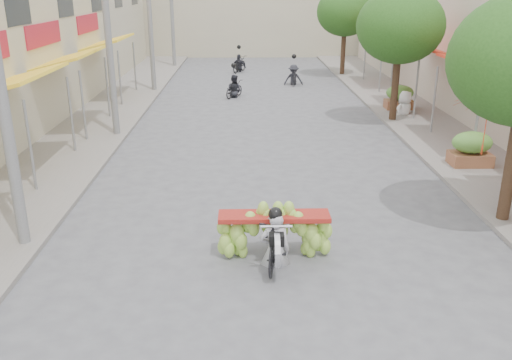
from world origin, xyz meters
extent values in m
plane|color=#5A5A5F|center=(0.00, 0.00, 0.00)|extent=(120.00, 120.00, 0.00)
cube|color=gray|center=(-7.00, 15.00, 0.06)|extent=(4.00, 60.00, 0.12)
cube|color=gray|center=(7.00, 15.00, 0.06)|extent=(4.00, 60.00, 0.12)
cylinder|color=slate|center=(-6.30, 4.80, 1.27)|extent=(0.08, 0.08, 2.55)
cube|color=yellow|center=(-7.12, 8.00, 2.75)|extent=(1.77, 4.00, 0.53)
cylinder|color=slate|center=(-6.30, 6.20, 1.27)|extent=(0.08, 0.08, 2.55)
cylinder|color=slate|center=(-6.30, 9.80, 1.27)|extent=(0.08, 0.08, 2.55)
cube|color=yellow|center=(-7.12, 13.00, 2.75)|extent=(1.77, 4.00, 0.53)
cylinder|color=slate|center=(-6.30, 11.20, 1.27)|extent=(0.08, 0.08, 2.55)
cylinder|color=slate|center=(-6.30, 14.80, 1.27)|extent=(0.08, 0.08, 2.55)
cube|color=#A9162D|center=(-8.00, 13.00, 3.60)|extent=(0.10, 3.50, 0.80)
cube|color=yellow|center=(-7.12, 19.00, 2.75)|extent=(1.77, 4.00, 0.53)
cylinder|color=slate|center=(-6.30, 17.20, 1.27)|extent=(0.08, 0.08, 2.55)
cylinder|color=slate|center=(-6.30, 20.80, 1.27)|extent=(0.08, 0.08, 2.55)
cube|color=#A9162D|center=(-8.00, 19.00, 3.60)|extent=(0.10, 3.50, 0.80)
cube|color=#1E2328|center=(-8.02, 11.00, 4.60)|extent=(0.08, 2.00, 1.10)
cube|color=#1E2328|center=(-8.02, 16.00, 4.60)|extent=(0.08, 2.00, 1.10)
cube|color=#1E2328|center=(-8.02, 21.00, 4.60)|extent=(0.08, 2.00, 1.10)
cylinder|color=slate|center=(6.30, 5.90, 1.27)|extent=(0.08, 0.08, 2.55)
cube|color=red|center=(7.12, 10.00, 2.75)|extent=(1.77, 4.20, 0.53)
cylinder|color=slate|center=(6.30, 8.10, 1.27)|extent=(0.08, 0.08, 2.55)
cylinder|color=slate|center=(6.30, 11.90, 1.27)|extent=(0.08, 0.08, 2.55)
cube|color=red|center=(7.12, 16.00, 2.75)|extent=(1.77, 4.20, 0.53)
cylinder|color=slate|center=(6.30, 14.10, 1.27)|extent=(0.08, 0.08, 2.55)
cylinder|color=slate|center=(6.30, 17.90, 1.27)|extent=(0.08, 0.08, 2.55)
cube|color=red|center=(7.12, 22.00, 2.75)|extent=(1.77, 4.20, 0.53)
cylinder|color=slate|center=(6.30, 20.10, 1.27)|extent=(0.08, 0.08, 2.55)
cylinder|color=slate|center=(6.30, 23.90, 1.27)|extent=(0.08, 0.08, 2.55)
cube|color=#B7AE91|center=(0.00, 38.00, 3.50)|extent=(20.00, 6.00, 7.00)
cylinder|color=slate|center=(-5.40, 12.00, 4.00)|extent=(0.24, 0.24, 8.00)
cylinder|color=slate|center=(-5.40, 21.00, 4.00)|extent=(0.24, 0.24, 8.00)
cylinder|color=slate|center=(-5.40, 30.00, 4.00)|extent=(0.24, 0.24, 8.00)
cylinder|color=#3A2719|center=(5.40, 4.00, 1.60)|extent=(0.28, 0.28, 3.20)
cylinder|color=#3A2719|center=(5.40, 14.00, 1.60)|extent=(0.28, 0.28, 3.20)
ellipsoid|color=#265418|center=(5.40, 14.00, 3.80)|extent=(3.40, 3.40, 2.90)
cylinder|color=#3A2719|center=(5.40, 26.00, 1.60)|extent=(0.28, 0.28, 3.20)
ellipsoid|color=#265418|center=(5.40, 26.00, 3.80)|extent=(3.40, 3.40, 2.90)
cube|color=brown|center=(6.20, 8.00, 0.37)|extent=(1.20, 0.80, 0.50)
ellipsoid|color=#538F35|center=(6.20, 8.00, 0.95)|extent=(1.20, 0.88, 0.66)
cube|color=brown|center=(6.20, 16.00, 0.37)|extent=(1.20, 0.80, 0.50)
ellipsoid|color=#538F35|center=(6.20, 16.00, 0.95)|extent=(1.20, 0.88, 0.66)
imported|color=black|center=(-0.09, 2.15, 0.55)|extent=(0.83, 1.94, 1.11)
cylinder|color=silver|center=(-0.09, 1.50, 0.62)|extent=(0.10, 0.66, 0.66)
cube|color=black|center=(-0.09, 1.60, 0.80)|extent=(0.28, 0.22, 0.22)
cylinder|color=silver|center=(-0.09, 1.70, 1.02)|extent=(0.60, 0.05, 0.05)
cube|color=maroon|center=(-0.09, 2.50, 0.88)|extent=(2.26, 0.55, 0.10)
imported|color=#B8B7C0|center=(-0.09, 2.10, 1.14)|extent=(0.61, 0.45, 1.69)
sphere|color=black|center=(-0.09, 2.07, 1.96)|extent=(0.28, 0.28, 0.28)
imported|color=red|center=(6.11, 7.06, 2.48)|extent=(2.42, 2.42, 1.75)
imported|color=white|center=(6.15, 14.95, 1.09)|extent=(1.11, 1.04, 1.95)
imported|color=black|center=(-1.17, 19.34, 0.41)|extent=(1.16, 1.56, 0.83)
imported|color=#25272D|center=(-1.17, 19.34, 1.12)|extent=(0.93, 0.79, 1.65)
sphere|color=black|center=(-1.17, 19.34, 1.58)|extent=(0.26, 0.26, 0.26)
imported|color=black|center=(2.11, 22.82, 0.49)|extent=(0.51, 1.69, 0.99)
imported|color=#25272D|center=(2.11, 22.82, 1.12)|extent=(1.07, 0.57, 1.65)
sphere|color=black|center=(2.11, 22.82, 1.58)|extent=(0.26, 0.26, 0.26)
imported|color=black|center=(-0.97, 27.63, 0.50)|extent=(1.29, 1.90, 1.00)
imported|color=#25272D|center=(-0.97, 27.63, 1.12)|extent=(1.10, 0.88, 1.65)
sphere|color=black|center=(-0.97, 27.63, 1.58)|extent=(0.26, 0.26, 0.26)
camera|label=1|loc=(-0.68, -7.57, 5.31)|focal=38.00mm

